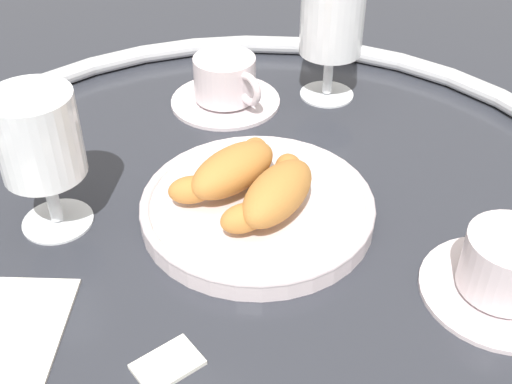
# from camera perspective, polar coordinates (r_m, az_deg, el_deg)

# --- Properties ---
(ground_plane) EXTENTS (2.20, 2.20, 0.00)m
(ground_plane) POSITION_cam_1_polar(r_m,az_deg,el_deg) (0.63, -0.18, -2.50)
(ground_plane) COLOR #2D3038
(table_chrome_rim) EXTENTS (0.77, 0.77, 0.02)m
(table_chrome_rim) POSITION_cam_1_polar(r_m,az_deg,el_deg) (0.63, -0.19, -1.66)
(table_chrome_rim) COLOR silver
(table_chrome_rim) RESTS_ON ground_plane
(pastry_plate) EXTENTS (0.23, 0.23, 0.02)m
(pastry_plate) POSITION_cam_1_polar(r_m,az_deg,el_deg) (0.63, 0.00, -1.26)
(pastry_plate) COLOR silver
(pastry_plate) RESTS_ON ground_plane
(croissant_large) EXTENTS (0.14, 0.06, 0.04)m
(croissant_large) POSITION_cam_1_polar(r_m,az_deg,el_deg) (0.60, 1.84, 0.08)
(croissant_large) COLOR #BC7A38
(croissant_large) RESTS_ON pastry_plate
(croissant_small) EXTENTS (0.13, 0.08, 0.04)m
(croissant_small) POSITION_cam_1_polar(r_m,az_deg,el_deg) (0.63, -2.22, 1.96)
(croissant_small) COLOR #BC7A38
(croissant_small) RESTS_ON pastry_plate
(coffee_cup_near) EXTENTS (0.14, 0.14, 0.06)m
(coffee_cup_near) POSITION_cam_1_polar(r_m,az_deg,el_deg) (0.58, 21.16, -6.39)
(coffee_cup_near) COLOR silver
(coffee_cup_near) RESTS_ON ground_plane
(coffee_cup_far) EXTENTS (0.14, 0.14, 0.06)m
(coffee_cup_far) POSITION_cam_1_polar(r_m,az_deg,el_deg) (0.81, -2.68, 9.42)
(coffee_cup_far) COLOR silver
(coffee_cup_far) RESTS_ON ground_plane
(juice_glass_left) EXTENTS (0.08, 0.08, 0.14)m
(juice_glass_left) POSITION_cam_1_polar(r_m,az_deg,el_deg) (0.80, 6.67, 14.37)
(juice_glass_left) COLOR white
(juice_glass_left) RESTS_ON ground_plane
(juice_glass_right) EXTENTS (0.08, 0.08, 0.14)m
(juice_glass_right) POSITION_cam_1_polar(r_m,az_deg,el_deg) (0.61, -18.53, 4.22)
(juice_glass_right) COLOR white
(juice_glass_right) RESTS_ON ground_plane
(sugar_packet) EXTENTS (0.06, 0.05, 0.01)m
(sugar_packet) POSITION_cam_1_polar(r_m,az_deg,el_deg) (0.51, -7.79, -14.64)
(sugar_packet) COLOR white
(sugar_packet) RESTS_ON ground_plane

